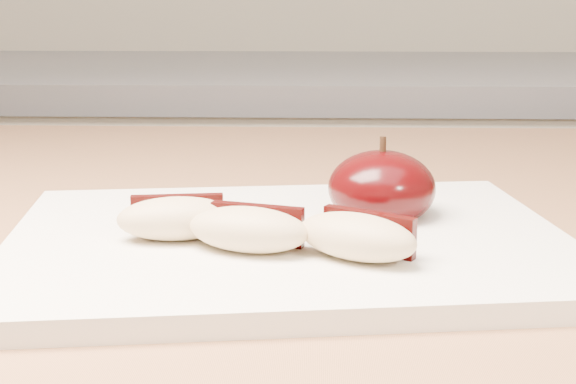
{
  "coord_description": "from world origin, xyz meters",
  "views": [
    {
      "loc": [
        -0.04,
        -0.11,
        1.05
      ],
      "look_at": [
        -0.06,
        0.35,
        0.94
      ],
      "focal_mm": 50.0,
      "sensor_mm": 36.0,
      "label": 1
    }
  ],
  "objects": [
    {
      "name": "apple_wedge_c",
      "position": [
        -0.02,
        0.3,
        0.93
      ],
      "size": [
        0.08,
        0.06,
        0.02
      ],
      "rotation": [
        0.0,
        0.0,
        -0.53
      ],
      "color": "tan",
      "rests_on": "cutting_board"
    },
    {
      "name": "apple_wedge_b",
      "position": [
        -0.08,
        0.32,
        0.93
      ],
      "size": [
        0.08,
        0.05,
        0.02
      ],
      "rotation": [
        0.0,
        0.0,
        -0.27
      ],
      "color": "tan",
      "rests_on": "cutting_board"
    },
    {
      "name": "apple_half",
      "position": [
        -0.0,
        0.39,
        0.93
      ],
      "size": [
        0.08,
        0.08,
        0.06
      ],
      "rotation": [
        0.0,
        0.0,
        0.16
      ],
      "color": "black",
      "rests_on": "cutting_board"
    },
    {
      "name": "apple_wedge_a",
      "position": [
        -0.12,
        0.34,
        0.93
      ],
      "size": [
        0.07,
        0.04,
        0.02
      ],
      "rotation": [
        0.0,
        0.0,
        0.14
      ],
      "color": "tan",
      "rests_on": "cutting_board"
    },
    {
      "name": "cutting_board",
      "position": [
        -0.06,
        0.35,
        0.91
      ],
      "size": [
        0.36,
        0.28,
        0.01
      ],
      "primitive_type": "cube",
      "rotation": [
        0.0,
        0.0,
        0.13
      ],
      "color": "silver",
      "rests_on": "island_counter"
    },
    {
      "name": "back_cabinet",
      "position": [
        0.0,
        1.2,
        0.47
      ],
      "size": [
        2.4,
        0.62,
        0.94
      ],
      "color": "silver",
      "rests_on": "ground"
    }
  ]
}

